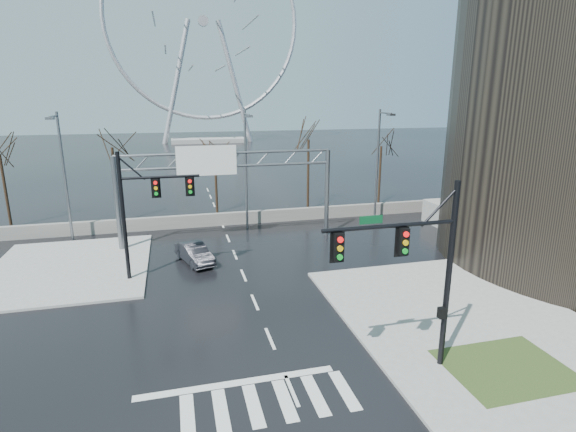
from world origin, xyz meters
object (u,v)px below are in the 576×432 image
object	(u,v)px
ferris_wheel	(203,30)
signal_mast_near	(420,262)
signal_mast_far	(142,204)
sign_gantry	(222,177)
car	(195,253)

from	to	relation	value
ferris_wheel	signal_mast_near	bearing A→B (deg)	-89.92
signal_mast_far	ferris_wheel	bearing A→B (deg)	82.80
sign_gantry	car	size ratio (longest dim) A/B	4.00
signal_mast_far	ferris_wheel	world-z (taller)	ferris_wheel
signal_mast_far	car	world-z (taller)	signal_mast_far
signal_mast_near	ferris_wheel	bearing A→B (deg)	90.08
signal_mast_near	sign_gantry	xyz separation A→B (m)	(-5.52, 19.00, 0.31)
signal_mast_far	sign_gantry	world-z (taller)	signal_mast_far
signal_mast_near	car	size ratio (longest dim) A/B	1.96
signal_mast_near	sign_gantry	distance (m)	19.79
sign_gantry	car	distance (m)	6.43
signal_mast_far	ferris_wheel	xyz separation A→B (m)	(10.87, 86.04, 21.30)
sign_gantry	ferris_wheel	size ratio (longest dim) A/B	0.32
ferris_wheel	car	bearing A→B (deg)	-95.37
car	signal_mast_far	bearing A→B (deg)	-163.05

